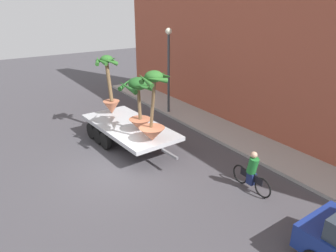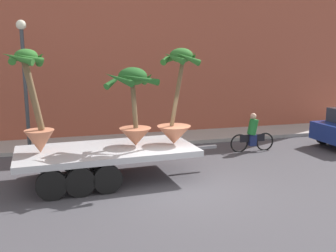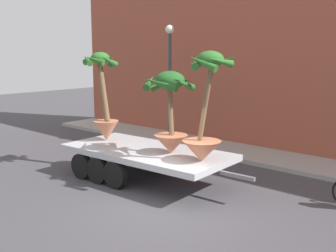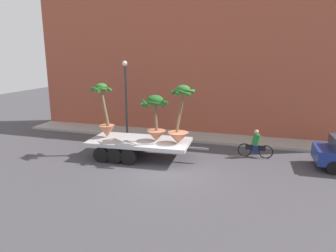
% 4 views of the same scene
% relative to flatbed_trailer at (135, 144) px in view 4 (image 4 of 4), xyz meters
% --- Properties ---
extents(ground_plane, '(60.00, 60.00, 0.00)m').
position_rel_flatbed_trailer_xyz_m(ground_plane, '(2.25, -1.39, -0.76)').
color(ground_plane, '#423F44').
extents(sidewalk, '(24.00, 2.20, 0.15)m').
position_rel_flatbed_trailer_xyz_m(sidewalk, '(2.25, 4.71, -0.68)').
color(sidewalk, '#A39E99').
rests_on(sidewalk, ground).
extents(building_facade, '(24.00, 1.20, 9.42)m').
position_rel_flatbed_trailer_xyz_m(building_facade, '(2.25, 6.41, 3.95)').
color(building_facade, '#9E4C38').
rests_on(building_facade, ground).
extents(flatbed_trailer, '(6.34, 2.76, 0.98)m').
position_rel_flatbed_trailer_xyz_m(flatbed_trailer, '(0.00, 0.00, 0.00)').
color(flatbed_trailer, '#B7BABF').
rests_on(flatbed_trailer, ground).
extents(potted_palm_rear, '(1.26, 1.25, 2.93)m').
position_rel_flatbed_trailer_xyz_m(potted_palm_rear, '(-1.75, 0.01, 1.55)').
color(potted_palm_rear, '#C17251').
rests_on(potted_palm_rear, flatbed_trailer).
extents(potted_palm_middle, '(1.60, 1.75, 2.41)m').
position_rel_flatbed_trailer_xyz_m(potted_palm_middle, '(1.10, 0.12, 1.48)').
color(potted_palm_middle, '#B26647').
rests_on(potted_palm_middle, flatbed_trailer).
extents(potted_palm_front, '(1.41, 1.31, 2.97)m').
position_rel_flatbed_trailer_xyz_m(potted_palm_front, '(2.43, 0.02, 1.43)').
color(potted_palm_front, '#B26647').
rests_on(potted_palm_front, flatbed_trailer).
extents(cyclist, '(1.84, 0.35, 1.54)m').
position_rel_flatbed_trailer_xyz_m(cyclist, '(6.13, 1.90, -0.09)').
color(cyclist, black).
rests_on(cyclist, ground).
extents(street_lamp, '(0.36, 0.36, 4.83)m').
position_rel_flatbed_trailer_xyz_m(street_lamp, '(-2.27, 3.91, 2.47)').
color(street_lamp, '#383D42').
rests_on(street_lamp, sidewalk).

